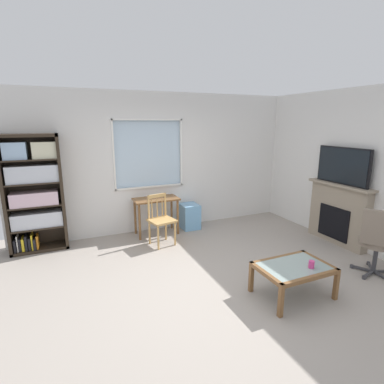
# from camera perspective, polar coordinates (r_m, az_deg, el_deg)

# --- Properties ---
(ground) EXTENTS (6.58, 5.77, 0.02)m
(ground) POSITION_cam_1_polar(r_m,az_deg,el_deg) (4.35, 3.91, -16.58)
(ground) COLOR #9E9389
(wall_back_with_window) EXTENTS (5.58, 0.15, 2.72)m
(wall_back_with_window) POSITION_cam_1_polar(r_m,az_deg,el_deg) (6.05, -6.23, 5.43)
(wall_back_with_window) COLOR silver
(wall_back_with_window) RESTS_ON ground
(wall_right) EXTENTS (0.12, 4.97, 2.72)m
(wall_right) POSITION_cam_1_polar(r_m,az_deg,el_deg) (5.75, 30.25, 3.51)
(wall_right) COLOR silver
(wall_right) RESTS_ON ground
(bookshelf) EXTENTS (0.90, 0.38, 1.97)m
(bookshelf) POSITION_cam_1_polar(r_m,az_deg,el_deg) (5.61, -27.91, 0.07)
(bookshelf) COLOR #2D2319
(bookshelf) RESTS_ON ground
(desk_under_window) EXTENTS (0.86, 0.45, 0.72)m
(desk_under_window) POSITION_cam_1_polar(r_m,az_deg,el_deg) (5.81, -6.86, -2.44)
(desk_under_window) COLOR brown
(desk_under_window) RESTS_ON ground
(wooden_chair) EXTENTS (0.49, 0.48, 0.90)m
(wooden_chair) POSITION_cam_1_polar(r_m,az_deg,el_deg) (5.36, -5.96, -5.20)
(wooden_chair) COLOR tan
(wooden_chair) RESTS_ON ground
(plastic_drawer_unit) EXTENTS (0.35, 0.40, 0.51)m
(plastic_drawer_unit) POSITION_cam_1_polar(r_m,az_deg,el_deg) (6.19, -0.48, -4.63)
(plastic_drawer_unit) COLOR #72ADDB
(plastic_drawer_unit) RESTS_ON ground
(fireplace) EXTENTS (0.26, 1.24, 1.09)m
(fireplace) POSITION_cam_1_polar(r_m,az_deg,el_deg) (5.98, 26.10, -3.69)
(fireplace) COLOR gray
(fireplace) RESTS_ON ground
(tv) EXTENTS (0.06, 1.02, 0.64)m
(tv) POSITION_cam_1_polar(r_m,az_deg,el_deg) (5.80, 26.84, 4.48)
(tv) COLOR black
(tv) RESTS_ON fireplace
(office_chair) EXTENTS (0.61, 0.57, 1.00)m
(office_chair) POSITION_cam_1_polar(r_m,az_deg,el_deg) (4.95, 31.90, -7.68)
(office_chair) COLOR #7A6B5B
(office_chair) RESTS_ON ground
(coffee_table) EXTENTS (0.90, 0.62, 0.41)m
(coffee_table) POSITION_cam_1_polar(r_m,az_deg,el_deg) (4.06, 18.81, -13.91)
(coffee_table) COLOR #8C9E99
(coffee_table) RESTS_ON ground
(sippy_cup) EXTENTS (0.07, 0.07, 0.09)m
(sippy_cup) POSITION_cam_1_polar(r_m,az_deg,el_deg) (4.03, 21.83, -12.69)
(sippy_cup) COLOR #DB3D84
(sippy_cup) RESTS_ON coffee_table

